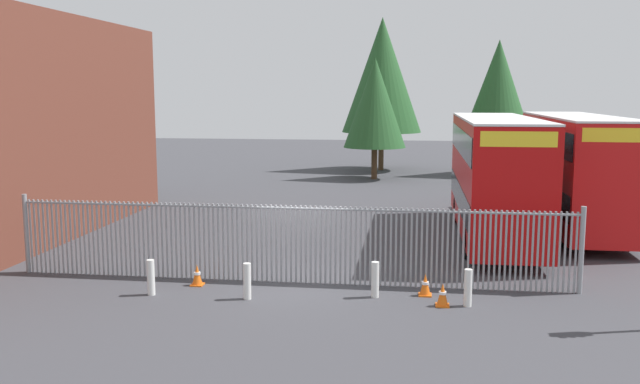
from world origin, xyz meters
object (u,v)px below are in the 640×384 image
object	(u,v)px
bollard_far_right	(468,288)
traffic_cone_near_kerb	(425,285)
traffic_cone_by_gate	(197,275)
bollard_center_front	(247,281)
bollard_near_left	(151,277)
bollard_near_right	(375,280)
traffic_cone_mid_forecourt	(443,295)
double_decker_bus_near_gate	(495,173)
double_decker_bus_behind_fence_left	(575,167)

from	to	relation	value
bollard_far_right	traffic_cone_near_kerb	size ratio (longest dim) A/B	1.61
bollard_far_right	traffic_cone_by_gate	world-z (taller)	bollard_far_right
bollard_center_front	traffic_cone_by_gate	size ratio (longest dim) A/B	1.61
bollard_near_left	bollard_near_right	xyz separation A→B (m)	(5.87, 0.60, 0.00)
traffic_cone_mid_forecourt	traffic_cone_near_kerb	world-z (taller)	same
bollard_near_left	double_decker_bus_near_gate	bearing A→B (deg)	41.19
double_decker_bus_near_gate	traffic_cone_mid_forecourt	distance (m)	8.95
traffic_cone_by_gate	traffic_cone_mid_forecourt	bearing A→B (deg)	-8.13
double_decker_bus_near_gate	traffic_cone_near_kerb	world-z (taller)	double_decker_bus_near_gate
double_decker_bus_behind_fence_left	traffic_cone_near_kerb	distance (m)	11.70
bollard_center_front	traffic_cone_near_kerb	xyz separation A→B (m)	(4.57, 0.94, -0.19)
bollard_center_front	traffic_cone_by_gate	xyz separation A→B (m)	(-1.68, 1.05, -0.19)
bollard_near_left	traffic_cone_by_gate	world-z (taller)	bollard_near_left
bollard_near_left	bollard_far_right	size ratio (longest dim) A/B	1.00
double_decker_bus_behind_fence_left	bollard_far_right	size ratio (longest dim) A/B	11.38
bollard_center_front	bollard_near_right	world-z (taller)	same
bollard_center_front	bollard_near_right	bearing A→B (deg)	10.57
bollard_near_left	bollard_near_right	distance (m)	5.90
double_decker_bus_behind_fence_left	bollard_far_right	distance (m)	11.86
bollard_center_front	traffic_cone_by_gate	bearing A→B (deg)	148.05
bollard_near_right	traffic_cone_mid_forecourt	xyz separation A→B (m)	(1.72, -0.51, -0.19)
bollard_near_right	bollard_near_left	bearing A→B (deg)	-174.18
bollard_far_right	traffic_cone_near_kerb	world-z (taller)	bollard_far_right
bollard_near_left	traffic_cone_mid_forecourt	distance (m)	7.59
bollard_near_left	bollard_center_front	xyz separation A→B (m)	(2.60, -0.01, 0.00)
bollard_near_right	traffic_cone_by_gate	bearing A→B (deg)	174.92
traffic_cone_near_kerb	traffic_cone_mid_forecourt	bearing A→B (deg)	-63.65
bollard_far_right	traffic_cone_near_kerb	xyz separation A→B (m)	(-1.04, 0.77, -0.19)
double_decker_bus_near_gate	traffic_cone_by_gate	bearing A→B (deg)	-139.68
bollard_near_left	bollard_near_right	bearing A→B (deg)	5.82
double_decker_bus_behind_fence_left	traffic_cone_by_gate	bearing A→B (deg)	-141.03
bollard_near_left	double_decker_bus_behind_fence_left	bearing A→B (deg)	39.74
double_decker_bus_near_gate	traffic_cone_mid_forecourt	bearing A→B (deg)	-104.20
traffic_cone_mid_forecourt	bollard_far_right	bearing A→B (deg)	7.24
traffic_cone_near_kerb	bollard_far_right	bearing A→B (deg)	-36.34
bollard_center_front	double_decker_bus_behind_fence_left	bearing A→B (deg)	46.13
bollard_near_left	bollard_near_right	size ratio (longest dim) A/B	1.00
bollard_near_left	bollard_near_right	world-z (taller)	same
bollard_near_right	traffic_cone_near_kerb	distance (m)	1.35
bollard_near_right	bollard_far_right	distance (m)	2.38
bollard_far_right	traffic_cone_mid_forecourt	xyz separation A→B (m)	(-0.62, -0.08, -0.19)
double_decker_bus_behind_fence_left	bollard_near_right	xyz separation A→B (m)	(-7.16, -10.23, -1.95)
bollard_center_front	traffic_cone_near_kerb	size ratio (longest dim) A/B	1.61
traffic_cone_by_gate	bollard_center_front	bearing A→B (deg)	-31.95
double_decker_bus_behind_fence_left	bollard_near_left	world-z (taller)	double_decker_bus_behind_fence_left
double_decker_bus_behind_fence_left	bollard_center_front	size ratio (longest dim) A/B	11.38
bollard_center_front	bollard_far_right	xyz separation A→B (m)	(5.61, 0.18, 0.00)
traffic_cone_by_gate	traffic_cone_mid_forecourt	size ratio (longest dim) A/B	1.00
bollard_near_left	traffic_cone_mid_forecourt	bearing A→B (deg)	0.65
bollard_center_front	traffic_cone_mid_forecourt	distance (m)	4.99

